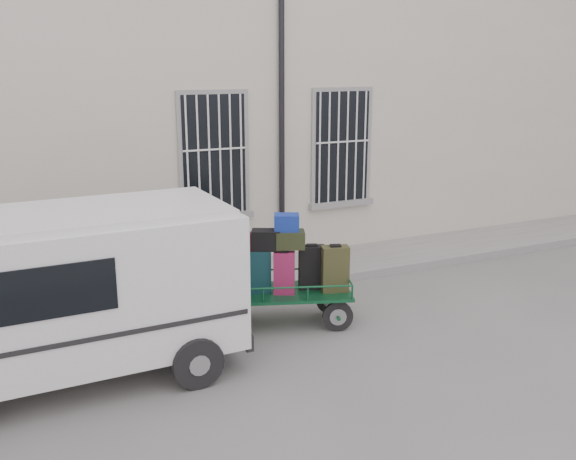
% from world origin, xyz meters
% --- Properties ---
extents(ground, '(80.00, 80.00, 0.00)m').
position_xyz_m(ground, '(0.00, 0.00, 0.00)').
color(ground, slate).
rests_on(ground, ground).
extents(building, '(24.00, 5.15, 6.00)m').
position_xyz_m(building, '(0.00, 5.50, 3.00)').
color(building, beige).
rests_on(building, ground).
extents(sidewalk, '(24.00, 1.70, 0.15)m').
position_xyz_m(sidewalk, '(0.00, 2.20, 0.07)').
color(sidewalk, gray).
rests_on(sidewalk, ground).
extents(luggage_cart, '(2.43, 1.57, 1.72)m').
position_xyz_m(luggage_cart, '(-0.38, 0.13, 0.84)').
color(luggage_cart, black).
rests_on(luggage_cart, ground).
extents(van, '(4.38, 2.05, 2.18)m').
position_xyz_m(van, '(-3.53, -0.36, 1.25)').
color(van, silver).
rests_on(van, ground).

